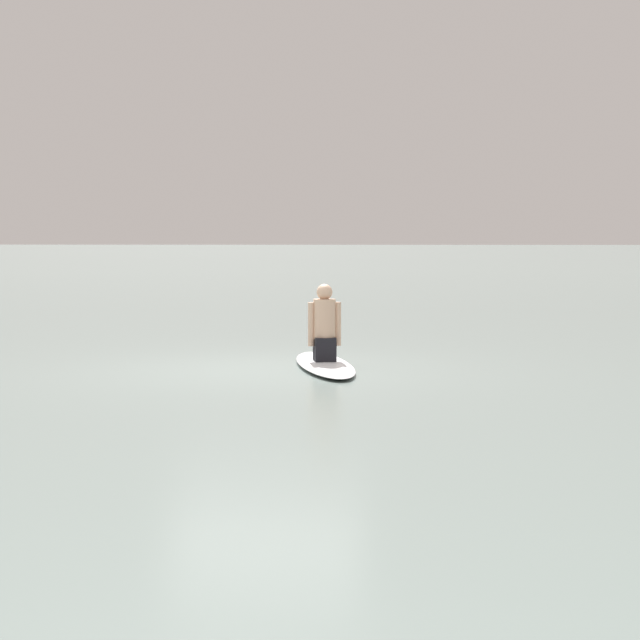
% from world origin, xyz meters
% --- Properties ---
extents(ground_plane, '(400.00, 400.00, 0.00)m').
position_xyz_m(ground_plane, '(0.00, 0.00, 0.00)').
color(ground_plane, slate).
extents(surfboard, '(3.06, 1.24, 0.09)m').
position_xyz_m(surfboard, '(-0.30, 0.75, 0.05)').
color(surfboard, white).
rests_on(surfboard, ground).
extents(person_paddler, '(0.38, 0.45, 1.01)m').
position_xyz_m(person_paddler, '(-0.30, 0.75, 0.55)').
color(person_paddler, black).
rests_on(person_paddler, surfboard).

